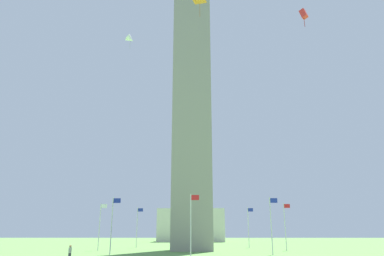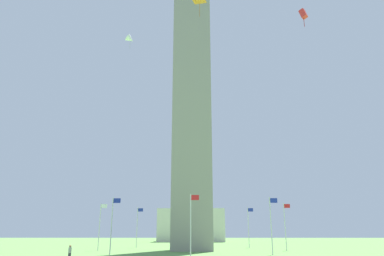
# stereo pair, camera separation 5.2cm
# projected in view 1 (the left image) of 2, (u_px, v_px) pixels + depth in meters

# --- Properties ---
(ground_plane) EXTENTS (260.00, 260.00, 0.00)m
(ground_plane) POSITION_uv_depth(u_px,v_px,m) (192.00, 251.00, 57.41)
(ground_plane) COLOR #609347
(obelisk_monument) EXTENTS (6.71, 6.71, 61.02)m
(obelisk_monument) POSITION_uv_depth(u_px,v_px,m) (192.00, 77.00, 65.99)
(obelisk_monument) COLOR gray
(obelisk_monument) RESTS_ON ground
(flagpole_n) EXTENTS (1.12, 0.14, 7.53)m
(flagpole_n) POSITION_uv_depth(u_px,v_px,m) (285.00, 224.00, 58.42)
(flagpole_n) COLOR silver
(flagpole_n) RESTS_ON ground
(flagpole_ne) EXTENTS (1.12, 0.14, 7.53)m
(flagpole_ne) POSITION_uv_depth(u_px,v_px,m) (249.00, 225.00, 68.86)
(flagpole_ne) COLOR silver
(flagpole_ne) RESTS_ON ground
(flagpole_e) EXTENTS (1.12, 0.14, 7.53)m
(flagpole_e) POSITION_uv_depth(u_px,v_px,m) (193.00, 226.00, 73.27)
(flagpole_e) COLOR silver
(flagpole_e) RESTS_ON ground
(flagpole_se) EXTENTS (1.12, 0.14, 7.53)m
(flagpole_se) POSITION_uv_depth(u_px,v_px,m) (137.00, 225.00, 69.07)
(flagpole_se) COLOR silver
(flagpole_se) RESTS_ON ground
(flagpole_s) EXTENTS (1.12, 0.14, 7.53)m
(flagpole_s) POSITION_uv_depth(u_px,v_px,m) (100.00, 224.00, 58.73)
(flagpole_s) COLOR silver
(flagpole_s) RESTS_ON ground
(flagpole_sw) EXTENTS (1.12, 0.14, 7.53)m
(flagpole_sw) POSITION_uv_depth(u_px,v_px,m) (112.00, 223.00, 48.30)
(flagpole_sw) COLOR silver
(flagpole_sw) RESTS_ON ground
(flagpole_w) EXTENTS (1.12, 0.14, 7.53)m
(flagpole_w) POSITION_uv_depth(u_px,v_px,m) (191.00, 222.00, 43.89)
(flagpole_w) COLOR silver
(flagpole_w) RESTS_ON ground
(flagpole_nw) EXTENTS (1.12, 0.14, 7.53)m
(flagpole_nw) POSITION_uv_depth(u_px,v_px,m) (271.00, 222.00, 48.08)
(flagpole_nw) COLOR silver
(flagpole_nw) RESTS_ON ground
(person_gray_shirt) EXTENTS (0.32, 0.32, 1.61)m
(person_gray_shirt) POSITION_uv_depth(u_px,v_px,m) (70.00, 253.00, 37.22)
(person_gray_shirt) COLOR #2D2D38
(person_gray_shirt) RESTS_ON ground
(kite_orange_diamond) EXTENTS (1.59, 1.55, 2.06)m
(kite_orange_diamond) POSITION_uv_depth(u_px,v_px,m) (200.00, 2.00, 38.30)
(kite_orange_diamond) COLOR orange
(kite_white_delta) EXTENTS (1.63, 1.36, 2.28)m
(kite_white_delta) POSITION_uv_depth(u_px,v_px,m) (130.00, 39.00, 52.79)
(kite_white_delta) COLOR white
(kite_red_box) EXTENTS (0.77, 0.75, 1.66)m
(kite_red_box) POSITION_uv_depth(u_px,v_px,m) (304.00, 14.00, 29.67)
(kite_red_box) COLOR red
(distant_building) EXTENTS (20.36, 13.09, 9.79)m
(distant_building) POSITION_uv_depth(u_px,v_px,m) (191.00, 225.00, 111.74)
(distant_building) COLOR beige
(distant_building) RESTS_ON ground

